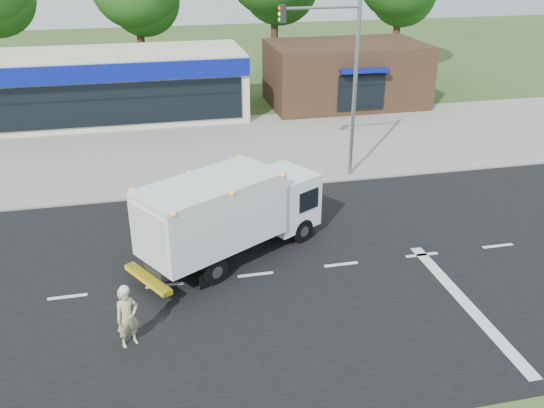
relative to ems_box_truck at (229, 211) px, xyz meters
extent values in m
plane|color=#385123|center=(3.62, -1.36, -1.80)|extent=(120.00, 120.00, 0.00)
cube|color=black|center=(3.62, -1.36, -1.79)|extent=(60.00, 14.00, 0.02)
cube|color=gray|center=(3.62, 6.84, -1.74)|extent=(60.00, 2.40, 0.12)
cube|color=gray|center=(3.62, 12.64, -1.79)|extent=(60.00, 9.00, 0.02)
cube|color=silver|center=(-5.38, -1.36, -1.78)|extent=(1.20, 0.15, 0.01)
cube|color=silver|center=(-2.38, -1.36, -1.78)|extent=(1.20, 0.15, 0.01)
cube|color=silver|center=(0.62, -1.36, -1.78)|extent=(1.20, 0.15, 0.01)
cube|color=silver|center=(3.62, -1.36, -1.78)|extent=(1.20, 0.15, 0.01)
cube|color=silver|center=(6.62, -1.36, -1.78)|extent=(1.20, 0.15, 0.01)
cube|color=silver|center=(9.62, -1.36, -1.78)|extent=(1.20, 0.15, 0.01)
cube|color=silver|center=(6.62, -4.36, -1.78)|extent=(0.40, 7.00, 0.01)
cube|color=black|center=(-0.66, -0.39, -1.13)|extent=(4.56, 3.22, 0.33)
cube|color=white|center=(2.24, 1.31, -0.33)|extent=(2.67, 2.72, 1.99)
cube|color=black|center=(3.01, 1.77, -0.14)|extent=(1.03, 1.62, 0.85)
cube|color=white|center=(-0.66, -0.39, 0.19)|extent=(5.24, 4.36, 2.23)
cube|color=silver|center=(-2.72, -1.60, 0.15)|extent=(1.01, 1.66, 1.80)
cube|color=yellow|center=(-2.87, -1.69, -1.28)|extent=(1.44, 2.13, 0.17)
cube|color=orange|center=(-0.66, -0.39, 1.28)|extent=(5.09, 4.30, 0.08)
cylinder|color=black|center=(1.82, 2.11, -1.34)|extent=(0.93, 0.71, 0.91)
cylinder|color=black|center=(2.73, 0.56, -1.34)|extent=(0.93, 0.71, 0.91)
cylinder|color=black|center=(-1.72, 0.09, -1.34)|extent=(0.93, 0.71, 0.91)
cylinder|color=black|center=(-0.75, -1.54, -1.34)|extent=(0.93, 0.71, 0.91)
imported|color=tan|center=(-3.44, -4.12, -0.90)|extent=(0.78, 0.67, 1.80)
sphere|color=white|center=(-3.44, -4.12, -0.03)|extent=(0.28, 0.28, 0.28)
cube|color=beige|center=(-5.38, 18.64, 0.20)|extent=(18.00, 6.00, 4.00)
cube|color=navy|center=(-5.38, 15.59, 1.60)|extent=(18.00, 0.30, 1.00)
cube|color=black|center=(-5.38, 15.59, -0.20)|extent=(17.00, 0.12, 2.40)
cube|color=#382316|center=(10.62, 18.64, 0.20)|extent=(10.00, 6.00, 4.00)
cube|color=navy|center=(10.62, 15.54, 1.10)|extent=(3.00, 1.20, 0.20)
cube|color=black|center=(10.62, 15.59, -0.30)|extent=(3.00, 0.12, 2.20)
cylinder|color=gray|center=(6.62, 6.24, 2.20)|extent=(0.18, 0.18, 8.00)
cylinder|color=gray|center=(4.92, 6.24, 5.80)|extent=(3.40, 0.12, 0.12)
cube|color=black|center=(3.32, 6.24, 5.60)|extent=(0.25, 0.25, 0.70)
cylinder|color=#332114|center=(-2.38, 26.64, 1.63)|extent=(0.56, 0.56, 6.86)
sphere|color=#1D4B15|center=(-1.88, 27.14, 4.28)|extent=(5.10, 5.10, 5.10)
cylinder|color=#332114|center=(7.62, 26.64, 2.12)|extent=(0.56, 0.56, 7.84)
cylinder|color=#332114|center=(17.62, 26.64, 1.70)|extent=(0.56, 0.56, 7.00)
camera|label=1|loc=(-2.41, -17.46, 8.46)|focal=38.00mm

